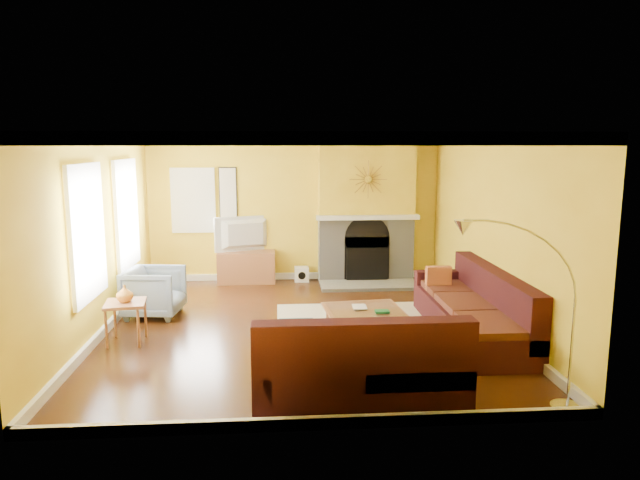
{
  "coord_description": "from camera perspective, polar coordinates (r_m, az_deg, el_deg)",
  "views": [
    {
      "loc": [
        -0.31,
        -7.85,
        2.6
      ],
      "look_at": [
        0.3,
        0.4,
        1.2
      ],
      "focal_mm": 32.0,
      "sensor_mm": 36.0,
      "label": 1
    }
  ],
  "objects": [
    {
      "name": "arc_lamp",
      "position": [
        5.79,
        19.52,
        -7.5
      ],
      "size": [
        1.23,
        0.36,
        1.9
      ],
      "primitive_type": null,
      "color": "silver",
      "rests_on": "floor"
    },
    {
      "name": "wall_art",
      "position": [
        10.91,
        -9.17,
        4.23
      ],
      "size": [
        0.34,
        0.04,
        1.14
      ],
      "primitive_type": "cube",
      "color": "white",
      "rests_on": "wall_back"
    },
    {
      "name": "crown_molding",
      "position": [
        7.86,
        -1.99,
        9.91
      ],
      "size": [
        5.5,
        6.0,
        0.12
      ],
      "primitive_type": null,
      "color": "white",
      "rests_on": "ceiling"
    },
    {
      "name": "window_left_near",
      "position": [
        9.53,
        -18.87,
        2.47
      ],
      "size": [
        0.06,
        1.22,
        1.72
      ],
      "primitive_type": "cube",
      "color": "white",
      "rests_on": "wall_left"
    },
    {
      "name": "hearth",
      "position": [
        10.55,
        4.97,
        -4.52
      ],
      "size": [
        1.8,
        0.7,
        0.06
      ],
      "primitive_type": "cube",
      "color": "gray",
      "rests_on": "floor"
    },
    {
      "name": "sunburst",
      "position": [
        10.57,
        4.85,
        6.05
      ],
      "size": [
        0.7,
        0.04,
        0.7
      ],
      "primitive_type": null,
      "color": "olive",
      "rests_on": "fireplace"
    },
    {
      "name": "wall_right",
      "position": [
        8.52,
        16.95,
        0.76
      ],
      "size": [
        0.02,
        6.0,
        2.7
      ],
      "primitive_type": "cube",
      "color": "yellow",
      "rests_on": "ground"
    },
    {
      "name": "book",
      "position": [
        7.77,
        3.27,
        -6.72
      ],
      "size": [
        0.2,
        0.26,
        0.03
      ],
      "primitive_type": "imported",
      "rotation": [
        0.0,
        0.0,
        -0.03
      ],
      "color": "white",
      "rests_on": "coffee_table"
    },
    {
      "name": "subwoofer",
      "position": [
        10.94,
        -1.85,
        -3.42
      ],
      "size": [
        0.27,
        0.27,
        0.27
      ],
      "primitive_type": "cube",
      "color": "white",
      "rests_on": "floor"
    },
    {
      "name": "mantel",
      "position": [
        10.63,
        4.8,
        2.28
      ],
      "size": [
        1.92,
        0.22,
        0.08
      ],
      "primitive_type": "cube",
      "color": "white",
      "rests_on": "fireplace"
    },
    {
      "name": "wall_left",
      "position": [
        8.32,
        -21.3,
        0.32
      ],
      "size": [
        0.02,
        6.0,
        2.7
      ],
      "primitive_type": "cube",
      "color": "yellow",
      "rests_on": "ground"
    },
    {
      "name": "window_back",
      "position": [
        10.98,
        -12.56,
        3.89
      ],
      "size": [
        0.82,
        0.06,
        1.22
      ],
      "primitive_type": "cube",
      "color": "white",
      "rests_on": "wall_back"
    },
    {
      "name": "armchair",
      "position": [
        9.06,
        -16.23,
        -5.01
      ],
      "size": [
        0.91,
        0.89,
        0.75
      ],
      "primitive_type": "imported",
      "rotation": [
        0.0,
        0.0,
        1.45
      ],
      "color": "gray",
      "rests_on": "floor"
    },
    {
      "name": "media_console",
      "position": [
        10.89,
        -7.35,
        -2.68
      ],
      "size": [
        1.08,
        0.48,
        0.59
      ],
      "primitive_type": "cube",
      "color": "#955A36",
      "rests_on": "floor"
    },
    {
      "name": "window_left_far",
      "position": [
        7.72,
        -22.37,
        0.7
      ],
      "size": [
        0.06,
        1.22,
        1.72
      ],
      "primitive_type": "cube",
      "color": "white",
      "rests_on": "wall_left"
    },
    {
      "name": "wall_back",
      "position": [
        10.94,
        -2.57,
        3.04
      ],
      "size": [
        5.5,
        0.02,
        2.7
      ],
      "primitive_type": "cube",
      "color": "yellow",
      "rests_on": "ground"
    },
    {
      "name": "wall_front",
      "position": [
        5.01,
        -0.54,
        -4.81
      ],
      "size": [
        5.5,
        0.02,
        2.7
      ],
      "primitive_type": "cube",
      "color": "yellow",
      "rests_on": "ground"
    },
    {
      "name": "coffee_table",
      "position": [
        7.75,
        4.49,
        -8.42
      ],
      "size": [
        1.11,
        1.11,
        0.4
      ],
      "primitive_type": null,
      "rotation": [
        0.0,
        0.0,
        0.09
      ],
      "color": "white",
      "rests_on": "floor"
    },
    {
      "name": "baseboard",
      "position": [
        8.26,
        -1.89,
        -8.3
      ],
      "size": [
        5.5,
        6.0,
        0.12
      ],
      "primitive_type": null,
      "color": "white",
      "rests_on": "floor"
    },
    {
      "name": "sectional_sofa",
      "position": [
        7.41,
        6.85,
        -7.32
      ],
      "size": [
        3.34,
        3.61,
        0.9
      ],
      "primitive_type": null,
      "color": "#391216",
      "rests_on": "floor"
    },
    {
      "name": "side_table",
      "position": [
        7.99,
        -18.8,
        -7.81
      ],
      "size": [
        0.57,
        0.57,
        0.56
      ],
      "primitive_type": null,
      "rotation": [
        0.0,
        0.0,
        0.14
      ],
      "color": "#955A36",
      "rests_on": "floor"
    },
    {
      "name": "ceiling",
      "position": [
        7.86,
        -1.99,
        10.42
      ],
      "size": [
        5.5,
        6.0,
        0.02
      ],
      "primitive_type": "cube",
      "color": "white",
      "rests_on": "ground"
    },
    {
      "name": "tv",
      "position": [
        10.78,
        -7.42,
        0.57
      ],
      "size": [
        1.12,
        0.54,
        0.66
      ],
      "primitive_type": "imported",
      "rotation": [
        0.0,
        0.0,
        3.5
      ],
      "color": "black",
      "rests_on": "media_console"
    },
    {
      "name": "floor",
      "position": [
        8.28,
        -1.88,
        -8.77
      ],
      "size": [
        5.5,
        6.0,
        0.02
      ],
      "primitive_type": "cube",
      "color": "#4E2710",
      "rests_on": "ground"
    },
    {
      "name": "rug",
      "position": [
        8.57,
        3.83,
        -8.0
      ],
      "size": [
        2.4,
        1.8,
        0.02
      ],
      "primitive_type": "cube",
      "color": "beige",
      "rests_on": "floor"
    },
    {
      "name": "fireplace",
      "position": [
        10.85,
        4.61,
        2.97
      ],
      "size": [
        1.8,
        0.4,
        2.7
      ],
      "primitive_type": null,
      "color": "gray",
      "rests_on": "floor"
    },
    {
      "name": "vase",
      "position": [
        7.88,
        -18.95,
        -5.09
      ],
      "size": [
        0.27,
        0.27,
        0.23
      ],
      "primitive_type": "imported",
      "rotation": [
        0.0,
        0.0,
        -0.3
      ],
      "color": "orange",
      "rests_on": "side_table"
    }
  ]
}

